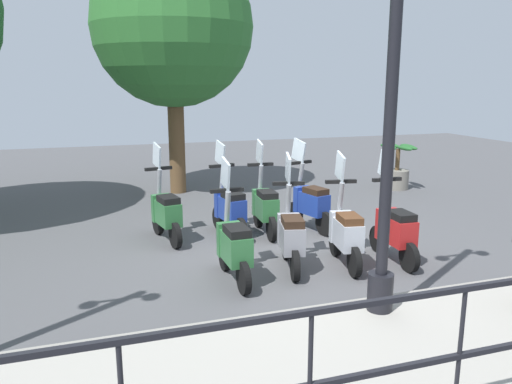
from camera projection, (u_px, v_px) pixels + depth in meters
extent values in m
plane|color=#4C4C4F|center=(292.00, 251.00, 7.48)|extent=(28.00, 28.00, 0.00)
cube|color=#A39E93|center=(425.00, 355.00, 4.49)|extent=(2.20, 20.00, 0.15)
cube|color=gray|center=(366.00, 306.00, 5.47)|extent=(0.10, 20.00, 0.15)
cylinder|color=black|center=(458.00, 363.00, 3.27)|extent=(0.03, 0.03, 1.05)
cylinder|color=black|center=(380.00, 292.00, 5.18)|extent=(0.26, 0.26, 0.40)
cylinder|color=black|center=(391.00, 97.00, 4.75)|extent=(0.12, 0.12, 4.38)
cylinder|color=brown|center=(177.00, 141.00, 11.23)|extent=(0.36, 0.36, 2.35)
sphere|color=#2D6B2D|center=(173.00, 26.00, 10.70)|extent=(3.47, 3.47, 3.47)
cylinder|color=slate|center=(396.00, 179.00, 11.80)|extent=(0.56, 0.56, 0.45)
cylinder|color=brown|center=(398.00, 160.00, 11.70)|extent=(0.10, 0.10, 0.50)
ellipsoid|color=#235B28|center=(392.00, 146.00, 11.87)|extent=(0.56, 0.16, 0.10)
ellipsoid|color=#235B28|center=(405.00, 148.00, 11.40)|extent=(0.56, 0.16, 0.10)
ellipsoid|color=#235B28|center=(389.00, 147.00, 11.56)|extent=(0.56, 0.16, 0.10)
ellipsoid|color=#235B28|center=(408.00, 146.00, 11.71)|extent=(0.56, 0.16, 0.10)
ellipsoid|color=#235B28|center=(387.00, 146.00, 11.75)|extent=(0.56, 0.16, 0.10)
ellipsoid|color=#235B28|center=(410.00, 147.00, 11.52)|extent=(0.56, 0.16, 0.10)
cylinder|color=black|center=(378.00, 239.00, 7.40)|extent=(0.40, 0.10, 0.40)
cylinder|color=black|center=(409.00, 258.00, 6.62)|extent=(0.40, 0.10, 0.40)
cube|color=#B21E1E|center=(397.00, 230.00, 6.87)|extent=(0.61, 0.31, 0.36)
cube|color=#B21E1E|center=(387.00, 223.00, 7.14)|extent=(0.13, 0.31, 0.44)
cube|color=black|center=(401.00, 216.00, 6.76)|extent=(0.41, 0.28, 0.10)
cylinder|color=gray|center=(386.00, 198.00, 7.12)|extent=(0.19, 0.08, 0.55)
cube|color=black|center=(387.00, 179.00, 7.06)|extent=(0.08, 0.44, 0.05)
cube|color=silver|center=(386.00, 165.00, 7.07)|extent=(0.39, 0.05, 0.42)
cylinder|color=black|center=(335.00, 242.00, 7.26)|extent=(0.41, 0.15, 0.40)
cylinder|color=black|center=(354.00, 262.00, 6.46)|extent=(0.41, 0.15, 0.40)
cube|color=#B7BCC6|center=(347.00, 234.00, 6.71)|extent=(0.64, 0.38, 0.36)
cube|color=#B7BCC6|center=(341.00, 226.00, 6.99)|extent=(0.17, 0.32, 0.44)
cube|color=#4C2D19|center=(350.00, 219.00, 6.60)|extent=(0.44, 0.32, 0.10)
cylinder|color=gray|center=(340.00, 201.00, 6.97)|extent=(0.19, 0.10, 0.55)
cube|color=black|center=(341.00, 182.00, 6.91)|extent=(0.13, 0.44, 0.05)
cube|color=silver|center=(340.00, 167.00, 6.93)|extent=(0.39, 0.10, 0.42)
cylinder|color=black|center=(286.00, 245.00, 7.13)|extent=(0.41, 0.17, 0.40)
cylinder|color=black|center=(295.00, 266.00, 6.32)|extent=(0.41, 0.17, 0.40)
cube|color=gray|center=(292.00, 237.00, 6.58)|extent=(0.65, 0.41, 0.36)
cube|color=gray|center=(288.00, 229.00, 6.86)|extent=(0.19, 0.32, 0.44)
cube|color=black|center=(293.00, 222.00, 6.47)|extent=(0.45, 0.35, 0.10)
cylinder|color=gray|center=(288.00, 203.00, 6.84)|extent=(0.19, 0.11, 0.55)
cube|color=black|center=(288.00, 183.00, 6.78)|extent=(0.16, 0.44, 0.05)
cube|color=silver|center=(288.00, 168.00, 6.80)|extent=(0.38, 0.12, 0.42)
cylinder|color=black|center=(225.00, 256.00, 6.70)|extent=(0.40, 0.09, 0.40)
cylinder|color=black|center=(244.00, 278.00, 5.93)|extent=(0.40, 0.09, 0.40)
cube|color=#2D6B38|center=(235.00, 247.00, 6.17)|extent=(0.61, 0.29, 0.36)
cube|color=#2D6B38|center=(229.00, 239.00, 6.44)|extent=(0.13, 0.30, 0.44)
cube|color=black|center=(237.00, 231.00, 6.06)|extent=(0.41, 0.27, 0.10)
cylinder|color=gray|center=(227.00, 211.00, 6.42)|extent=(0.18, 0.07, 0.55)
cube|color=black|center=(227.00, 190.00, 6.36)|extent=(0.07, 0.44, 0.05)
cube|color=silver|center=(225.00, 174.00, 6.37)|extent=(0.39, 0.04, 0.42)
cylinder|color=black|center=(294.00, 213.00, 8.87)|extent=(0.41, 0.18, 0.40)
cylinder|color=black|center=(325.00, 224.00, 8.19)|extent=(0.41, 0.18, 0.40)
cube|color=navy|center=(313.00, 203.00, 8.40)|extent=(0.65, 0.42, 0.36)
cube|color=navy|center=(302.00, 199.00, 8.63)|extent=(0.19, 0.32, 0.44)
cube|color=black|center=(316.00, 191.00, 8.29)|extent=(0.45, 0.35, 0.10)
cylinder|color=gray|center=(300.00, 178.00, 8.61)|extent=(0.19, 0.11, 0.55)
cube|color=black|center=(301.00, 162.00, 8.55)|extent=(0.17, 0.44, 0.05)
cube|color=silver|center=(299.00, 150.00, 8.55)|extent=(0.38, 0.13, 0.42)
cylinder|color=black|center=(258.00, 216.00, 8.68)|extent=(0.40, 0.10, 0.40)
cylinder|color=black|center=(272.00, 229.00, 7.90)|extent=(0.40, 0.10, 0.40)
cube|color=#2D6B38|center=(266.00, 207.00, 8.15)|extent=(0.61, 0.31, 0.36)
cube|color=#2D6B38|center=(261.00, 202.00, 8.42)|extent=(0.14, 0.31, 0.44)
cube|color=black|center=(267.00, 194.00, 8.04)|extent=(0.41, 0.28, 0.10)
cylinder|color=gray|center=(260.00, 181.00, 8.40)|extent=(0.19, 0.08, 0.55)
cube|color=black|center=(260.00, 164.00, 8.34)|extent=(0.08, 0.44, 0.05)
cube|color=silver|center=(260.00, 152.00, 8.36)|extent=(0.39, 0.05, 0.42)
cylinder|color=black|center=(219.00, 218.00, 8.55)|extent=(0.41, 0.15, 0.40)
cylinder|color=black|center=(240.00, 230.00, 7.83)|extent=(0.41, 0.15, 0.40)
cube|color=navy|center=(231.00, 209.00, 8.06)|extent=(0.64, 0.38, 0.36)
cube|color=navy|center=(224.00, 204.00, 8.30)|extent=(0.17, 0.32, 0.44)
cube|color=black|center=(233.00, 195.00, 7.95)|extent=(0.44, 0.33, 0.10)
cylinder|color=gray|center=(222.00, 182.00, 8.28)|extent=(0.19, 0.10, 0.55)
cube|color=black|center=(222.00, 166.00, 8.22)|extent=(0.14, 0.44, 0.05)
cube|color=silver|center=(220.00, 153.00, 8.23)|extent=(0.39, 0.10, 0.42)
cylinder|color=black|center=(158.00, 222.00, 8.28)|extent=(0.41, 0.15, 0.40)
cylinder|color=black|center=(175.00, 236.00, 7.57)|extent=(0.41, 0.15, 0.40)
cube|color=#2D6B38|center=(167.00, 213.00, 7.79)|extent=(0.64, 0.39, 0.36)
cube|color=#2D6B38|center=(161.00, 208.00, 8.03)|extent=(0.18, 0.32, 0.44)
cube|color=black|center=(168.00, 199.00, 7.68)|extent=(0.44, 0.33, 0.10)
cylinder|color=gray|center=(159.00, 185.00, 8.01)|extent=(0.19, 0.10, 0.55)
cube|color=black|center=(159.00, 169.00, 7.95)|extent=(0.14, 0.44, 0.05)
cube|color=silver|center=(157.00, 156.00, 7.95)|extent=(0.39, 0.10, 0.42)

